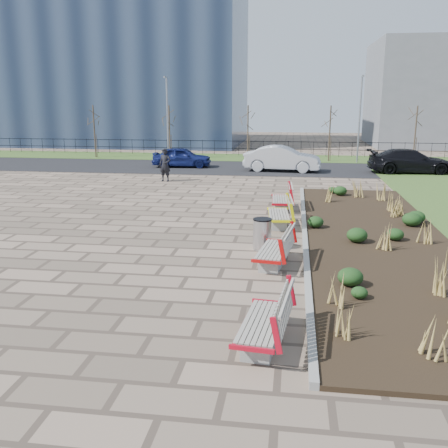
# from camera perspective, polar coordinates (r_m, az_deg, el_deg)

# --- Properties ---
(ground) EXTENTS (120.00, 120.00, 0.00)m
(ground) POSITION_cam_1_polar(r_m,az_deg,el_deg) (12.48, -8.84, -7.11)
(ground) COLOR #836C5A
(ground) RESTS_ON ground
(planting_bed) EXTENTS (4.50, 18.00, 0.10)m
(planting_bed) POSITION_cam_1_polar(r_m,az_deg,el_deg) (16.94, 17.11, -1.70)
(planting_bed) COLOR black
(planting_bed) RESTS_ON ground
(planting_curb) EXTENTS (0.16, 18.00, 0.15)m
(planting_curb) POSITION_cam_1_polar(r_m,az_deg,el_deg) (16.71, 9.21, -1.37)
(planting_curb) COLOR gray
(planting_curb) RESTS_ON ground
(grass_verge_far) EXTENTS (80.00, 5.00, 0.04)m
(grass_verge_far) POSITION_cam_1_polar(r_m,az_deg,el_deg) (39.53, 2.91, 7.58)
(grass_verge_far) COLOR #33511E
(grass_verge_far) RESTS_ON ground
(road) EXTENTS (80.00, 7.00, 0.02)m
(road) POSITION_cam_1_polar(r_m,az_deg,el_deg) (33.60, 1.98, 6.42)
(road) COLOR black
(road) RESTS_ON ground
(bench_a) EXTENTS (1.13, 2.19, 1.00)m
(bench_a) POSITION_cam_1_polar(r_m,az_deg,el_deg) (9.46, 4.41, -10.81)
(bench_a) COLOR red
(bench_a) RESTS_ON ground
(bench_b) EXTENTS (1.18, 2.20, 1.00)m
(bench_b) POSITION_cam_1_polar(r_m,az_deg,el_deg) (13.81, 5.66, -2.72)
(bench_b) COLOR #B90C0C
(bench_b) RESTS_ON ground
(bench_c) EXTENTS (1.07, 2.17, 1.00)m
(bench_c) POSITION_cam_1_polar(r_m,az_deg,el_deg) (18.12, 6.27, 1.32)
(bench_c) COLOR #EFEB0C
(bench_c) RESTS_ON ground
(bench_d) EXTENTS (1.00, 2.14, 1.00)m
(bench_d) POSITION_cam_1_polar(r_m,az_deg,el_deg) (20.87, 6.53, 3.00)
(bench_d) COLOR red
(bench_d) RESTS_ON ground
(litter_bin) EXTENTS (0.56, 0.56, 0.95)m
(litter_bin) POSITION_cam_1_polar(r_m,az_deg,el_deg) (15.23, 4.39, -1.20)
(litter_bin) COLOR #B2B2B7
(litter_bin) RESTS_ON ground
(pedestrian) EXTENTS (0.74, 0.55, 1.84)m
(pedestrian) POSITION_cam_1_polar(r_m,az_deg,el_deg) (28.16, -6.76, 6.72)
(pedestrian) COLOR black
(pedestrian) RESTS_ON ground
(car_blue) EXTENTS (4.05, 1.91, 1.34)m
(car_blue) POSITION_cam_1_polar(r_m,az_deg,el_deg) (34.05, -4.84, 7.64)
(car_blue) COLOR navy
(car_blue) RESTS_ON road
(car_silver) EXTENTS (4.94, 2.07, 1.59)m
(car_silver) POSITION_cam_1_polar(r_m,az_deg,el_deg) (32.15, 6.67, 7.44)
(car_silver) COLOR #B1B4B9
(car_silver) RESTS_ON road
(car_black) EXTENTS (5.22, 2.43, 1.47)m
(car_black) POSITION_cam_1_polar(r_m,az_deg,el_deg) (33.17, 20.50, 6.75)
(car_black) COLOR black
(car_black) RESTS_ON road
(tree_a) EXTENTS (1.40, 1.40, 4.00)m
(tree_a) POSITION_cam_1_polar(r_m,az_deg,el_deg) (40.75, -14.59, 10.20)
(tree_a) COLOR #4C3D2D
(tree_a) RESTS_ON grass_verge_far
(tree_b) EXTENTS (1.40, 1.40, 4.00)m
(tree_b) POSITION_cam_1_polar(r_m,az_deg,el_deg) (38.87, -6.25, 10.39)
(tree_b) COLOR #4C3D2D
(tree_b) RESTS_ON grass_verge_far
(tree_c) EXTENTS (1.40, 1.40, 4.00)m
(tree_c) POSITION_cam_1_polar(r_m,az_deg,el_deg) (37.86, 2.74, 10.36)
(tree_c) COLOR #4C3D2D
(tree_c) RESTS_ON grass_verge_far
(tree_d) EXTENTS (1.40, 1.40, 4.00)m
(tree_d) POSITION_cam_1_polar(r_m,az_deg,el_deg) (37.78, 11.98, 10.07)
(tree_d) COLOR #4C3D2D
(tree_d) RESTS_ON grass_verge_far
(tree_e) EXTENTS (1.40, 1.40, 4.00)m
(tree_e) POSITION_cam_1_polar(r_m,az_deg,el_deg) (38.65, 21.01, 9.54)
(tree_e) COLOR #4C3D2D
(tree_e) RESTS_ON grass_verge_far
(lamp_west) EXTENTS (0.24, 0.60, 6.00)m
(lamp_west) POSITION_cam_1_polar(r_m,az_deg,el_deg) (38.34, -6.47, 11.84)
(lamp_west) COLOR gray
(lamp_west) RESTS_ON grass_verge_far
(lamp_east) EXTENTS (0.24, 0.60, 6.00)m
(lamp_east) POSITION_cam_1_polar(r_m,az_deg,el_deg) (37.42, 15.22, 11.39)
(lamp_east) COLOR gray
(lamp_east) RESTS_ON grass_verge_far
(railing_fence) EXTENTS (44.00, 0.10, 1.20)m
(railing_fence) POSITION_cam_1_polar(r_m,az_deg,el_deg) (40.95, 3.11, 8.67)
(railing_fence) COLOR black
(railing_fence) RESTS_ON grass_verge_far
(building_glass) EXTENTS (40.00, 14.00, 15.00)m
(building_glass) POSITION_cam_1_polar(r_m,az_deg,el_deg) (57.20, -19.29, 16.35)
(building_glass) COLOR #192338
(building_glass) RESTS_ON ground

